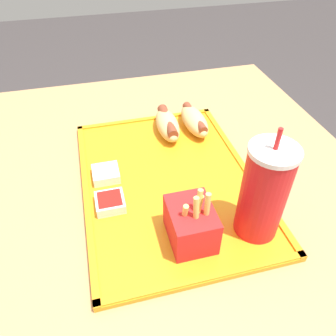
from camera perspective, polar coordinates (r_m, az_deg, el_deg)
dining_table at (r=0.99m, az=-0.81°, el=-19.11°), size 1.01×0.90×0.77m
food_tray at (r=0.68m, az=0.00°, el=-2.21°), size 0.48×0.35×0.01m
soda_cup at (r=0.55m, az=16.34°, el=-4.06°), size 0.08×0.08×0.21m
hot_dog_far at (r=0.81m, az=4.62°, el=8.25°), size 0.13×0.06×0.05m
hot_dog_near at (r=0.79m, az=-0.10°, el=7.64°), size 0.13×0.05×0.05m
fries_carton at (r=0.55m, az=4.06°, el=-9.62°), size 0.09×0.07×0.11m
sauce_cup_mayo at (r=0.69m, az=-10.76°, el=-0.95°), size 0.05×0.05×0.02m
sauce_cup_ketchup at (r=0.63m, az=-10.05°, el=-5.86°), size 0.05×0.05×0.02m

